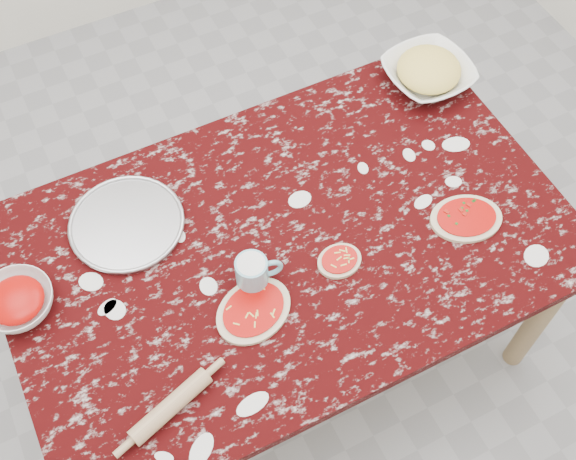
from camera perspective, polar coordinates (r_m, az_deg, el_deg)
The scene contains 10 objects.
ground at distance 2.70m, azimuth 0.00°, elevation -9.04°, with size 4.00×4.00×0.00m, color gray.
worktable at distance 2.10m, azimuth 0.00°, elevation -1.92°, with size 1.60×1.00×0.75m.
pizza_tray at distance 2.10m, azimuth -12.77°, elevation 0.45°, with size 0.33×0.33×0.01m, color #B2B2B7.
sauce_bowl at distance 2.03m, azimuth -20.82°, elevation -5.43°, with size 0.20×0.20×0.06m, color white.
cheese_bowl at distance 2.43m, azimuth 11.13°, elevation 12.16°, with size 0.28×0.28×0.07m, color white.
flour_mug at distance 1.92m, azimuth -2.79°, elevation -3.39°, with size 0.13×0.09×0.10m.
pizza_left at distance 1.92m, azimuth -2.78°, elevation -6.45°, with size 0.27×0.24×0.02m.
pizza_mid at distance 1.99m, azimuth 4.14°, elevation -2.47°, with size 0.13×0.11×0.02m.
pizza_right at distance 2.13m, azimuth 14.06°, elevation 0.91°, with size 0.25×0.21×0.02m.
rolling_pin at distance 1.83m, azimuth -9.37°, elevation -13.75°, with size 0.05×0.05×0.23m, color tan.
Camera 1 is at (-0.47, -0.95, 2.49)m, focal length 44.43 mm.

